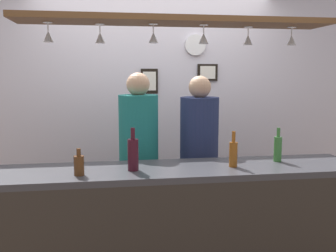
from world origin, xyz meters
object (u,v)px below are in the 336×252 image
object	(u,v)px
person_left_teal_shirt	(139,150)
person_middle_navy_shirt	(199,151)
bottle_beer_brown_stubby	(79,165)
picture_frame_upper_small	(208,72)
bottle_beer_green_import	(278,148)
wall_clock	(195,45)
picture_frame_crest	(149,81)
bottle_beer_amber_tall	(233,153)
bottle_wine_dark_red	(133,154)

from	to	relation	value
person_left_teal_shirt	person_middle_navy_shirt	xyz separation A→B (m)	(0.54, 0.00, -0.02)
bottle_beer_brown_stubby	picture_frame_upper_small	xyz separation A→B (m)	(1.26, 1.52, 0.61)
person_middle_navy_shirt	bottle_beer_green_import	world-z (taller)	person_middle_navy_shirt
picture_frame_upper_small	wall_clock	size ratio (longest dim) A/B	1.00
picture_frame_crest	person_middle_navy_shirt	bearing A→B (deg)	-65.38
bottle_beer_amber_tall	picture_frame_crest	bearing A→B (deg)	107.52
picture_frame_crest	wall_clock	distance (m)	0.62
bottle_wine_dark_red	wall_clock	xyz separation A→B (m)	(0.76, 1.44, 0.85)
bottle_beer_green_import	bottle_beer_brown_stubby	xyz separation A→B (m)	(-1.48, -0.19, -0.03)
person_middle_navy_shirt	picture_frame_crest	xyz separation A→B (m)	(-0.36, 0.79, 0.60)
person_left_teal_shirt	wall_clock	size ratio (longest dim) A/B	7.71
bottle_beer_amber_tall	picture_frame_upper_small	size ratio (longest dim) A/B	1.18
picture_frame_upper_small	person_left_teal_shirt	bearing A→B (deg)	-135.81
person_left_teal_shirt	picture_frame_crest	xyz separation A→B (m)	(0.18, 0.79, 0.59)
bottle_beer_brown_stubby	bottle_beer_amber_tall	size ratio (longest dim) A/B	0.69
person_left_teal_shirt	bottle_wine_dark_red	xyz separation A→B (m)	(-0.09, -0.66, 0.11)
person_middle_navy_shirt	picture_frame_upper_small	distance (m)	1.08
bottle_beer_amber_tall	picture_frame_crest	xyz separation A→B (m)	(-0.46, 1.45, 0.49)
person_middle_navy_shirt	bottle_beer_green_import	distance (m)	0.74
picture_frame_upper_small	picture_frame_crest	size ratio (longest dim) A/B	0.85
bottle_beer_brown_stubby	bottle_beer_amber_tall	xyz separation A→B (m)	(1.08, 0.07, 0.03)
bottle_beer_amber_tall	person_left_teal_shirt	bearing A→B (deg)	133.89
bottle_wine_dark_red	picture_frame_upper_small	distance (m)	1.79
picture_frame_crest	bottle_beer_amber_tall	bearing A→B (deg)	-72.48
picture_frame_upper_small	wall_clock	world-z (taller)	wall_clock
bottle_wine_dark_red	bottle_beer_brown_stubby	xyz separation A→B (m)	(-0.36, -0.08, -0.05)
picture_frame_upper_small	bottle_beer_green_import	bearing A→B (deg)	-80.78
bottle_beer_amber_tall	wall_clock	distance (m)	1.68
bottle_beer_green_import	picture_frame_upper_small	world-z (taller)	picture_frame_upper_small
person_left_teal_shirt	person_middle_navy_shirt	size ratio (longest dim) A/B	1.02
person_middle_navy_shirt	picture_frame_crest	world-z (taller)	picture_frame_crest
picture_frame_upper_small	picture_frame_crest	world-z (taller)	picture_frame_upper_small
person_left_teal_shirt	bottle_wine_dark_red	distance (m)	0.67
person_left_teal_shirt	bottle_beer_brown_stubby	bearing A→B (deg)	-121.63
bottle_beer_green_import	picture_frame_crest	distance (m)	1.65
person_left_teal_shirt	bottle_beer_amber_tall	size ratio (longest dim) A/B	6.53
person_middle_navy_shirt	picture_frame_upper_small	world-z (taller)	picture_frame_upper_small
person_middle_navy_shirt	bottle_beer_brown_stubby	bearing A→B (deg)	-143.52
bottle_beer_brown_stubby	bottle_wine_dark_red	bearing A→B (deg)	11.82
bottle_beer_brown_stubby	picture_frame_upper_small	size ratio (longest dim) A/B	0.82
bottle_wine_dark_red	wall_clock	distance (m)	1.84
bottle_wine_dark_red	bottle_beer_green_import	size ratio (longest dim) A/B	1.15
picture_frame_crest	bottle_beer_green_import	bearing A→B (deg)	-57.50
bottle_beer_amber_tall	wall_clock	bearing A→B (deg)	88.55
bottle_beer_amber_tall	wall_clock	size ratio (longest dim) A/B	1.18
bottle_beer_amber_tall	picture_frame_crest	distance (m)	1.59
person_left_teal_shirt	wall_clock	xyz separation A→B (m)	(0.67, 0.78, 0.97)
picture_frame_upper_small	picture_frame_crest	bearing A→B (deg)	180.00
bottle_beer_brown_stubby	picture_frame_crest	bearing A→B (deg)	67.55
person_middle_navy_shirt	person_left_teal_shirt	bearing A→B (deg)	180.00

